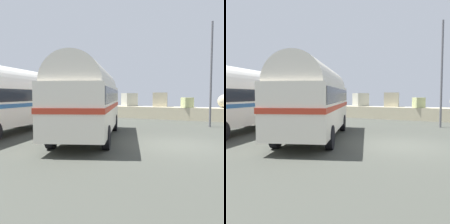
% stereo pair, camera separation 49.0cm
% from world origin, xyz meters
% --- Properties ---
extents(ground, '(32.00, 26.00, 0.02)m').
position_xyz_m(ground, '(0.00, 0.00, 0.01)').
color(ground, '#3B3D36').
extents(breakwater, '(31.36, 2.52, 2.44)m').
position_xyz_m(breakwater, '(0.03, 11.81, 0.77)').
color(breakwater, '#BBB191').
rests_on(breakwater, ground).
extents(vintage_coach, '(5.43, 8.85, 3.70)m').
position_xyz_m(vintage_coach, '(-4.28, -0.08, 2.05)').
color(vintage_coach, black).
rests_on(vintage_coach, ground).
extents(second_coach, '(4.43, 8.91, 3.70)m').
position_xyz_m(second_coach, '(-9.19, -0.82, 2.05)').
color(second_coach, black).
rests_on(second_coach, ground).
extents(lamp_post, '(1.24, 0.26, 7.02)m').
position_xyz_m(lamp_post, '(0.87, 7.22, 3.92)').
color(lamp_post, '#5B5B60').
rests_on(lamp_post, ground).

